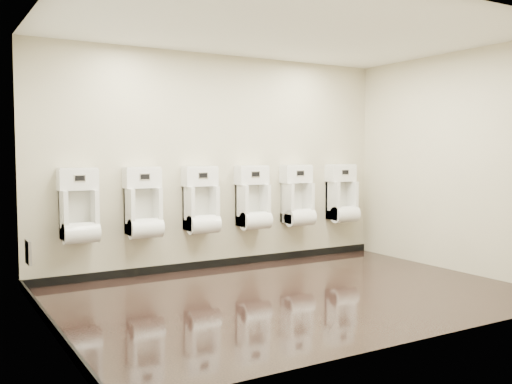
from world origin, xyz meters
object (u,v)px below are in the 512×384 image
access_panel (28,252)px  urinal_1 (144,208)px  urinal_3 (253,202)px  urinal_4 (298,200)px  urinal_2 (201,205)px  urinal_5 (342,198)px  urinal_0 (79,211)px

access_panel → urinal_1: 1.48m
urinal_3 → urinal_4: same height
urinal_1 → urinal_2: 0.77m
urinal_3 → access_panel: bearing=-172.2°
urinal_3 → urinal_5: (1.52, 0.00, 0.00)m
urinal_1 → urinal_2: same height
urinal_3 → urinal_4: 0.72m
urinal_0 → urinal_5: size_ratio=1.00×
urinal_0 → urinal_3: (2.30, 0.00, 0.00)m
urinal_0 → urinal_5: (3.82, 0.00, 0.00)m
urinal_1 → urinal_5: same height
urinal_2 → access_panel: bearing=-169.4°
access_panel → urinal_5: (4.44, 0.40, 0.35)m
urinal_5 → urinal_2: bearing=180.0°
urinal_2 → urinal_5: same height
urinal_1 → urinal_3: (1.53, 0.00, 0.00)m
access_panel → urinal_2: urinal_2 is taller
access_panel → urinal_5: bearing=5.2°
access_panel → urinal_2: (2.15, 0.40, 0.35)m
access_panel → urinal_4: 3.68m
urinal_3 → urinal_1: bearing=180.0°
urinal_2 → urinal_5: 2.29m
urinal_1 → urinal_2: (0.77, 0.00, 0.00)m
access_panel → urinal_3: urinal_3 is taller
urinal_1 → urinal_4: 2.26m
urinal_2 → urinal_5: (2.29, 0.00, 0.00)m
urinal_4 → urinal_2: bearing=180.0°
urinal_5 → urinal_1: bearing=180.0°
urinal_0 → urinal_1: (0.76, 0.00, 0.00)m
urinal_0 → urinal_4: size_ratio=1.00×
urinal_3 → urinal_4: size_ratio=1.00×
urinal_0 → urinal_2: (1.53, 0.00, 0.00)m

